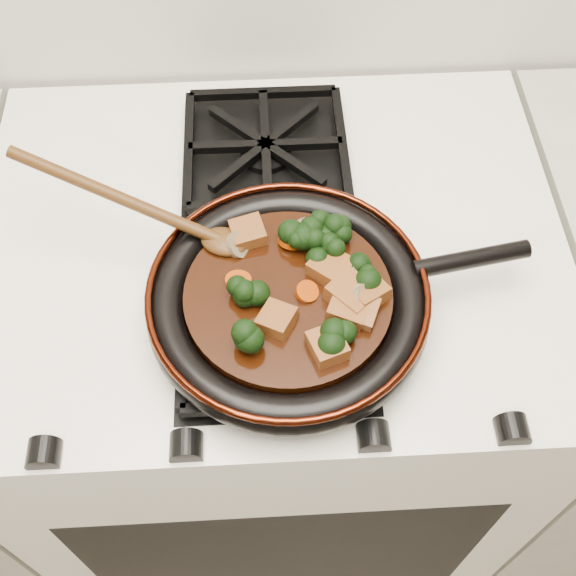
{
  "coord_description": "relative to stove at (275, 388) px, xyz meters",
  "views": [
    {
      "loc": [
        -0.01,
        1.12,
        1.64
      ],
      "look_at": [
        0.02,
        1.56,
        0.97
      ],
      "focal_mm": 45.0,
      "sensor_mm": 36.0,
      "label": 1
    }
  ],
  "objects": [
    {
      "name": "tofu_cube_6",
      "position": [
        0.09,
        -0.16,
        0.52
      ],
      "size": [
        0.05,
        0.05,
        0.03
      ],
      "primitive_type": "cube",
      "rotation": [
        0.1,
        -0.1,
        1.17
      ],
      "color": "brown",
      "rests_on": "braising_sauce"
    },
    {
      "name": "broccoli_floret_1",
      "position": [
        0.03,
        -0.06,
        0.52
      ],
      "size": [
        0.07,
        0.08,
        0.06
      ],
      "primitive_type": null,
      "rotation": [
        0.03,
        0.17,
        1.84
      ],
      "color": "black",
      "rests_on": "braising_sauce"
    },
    {
      "name": "mushroom_slice_4",
      "position": [
        0.1,
        -0.11,
        0.52
      ],
      "size": [
        0.04,
        0.05,
        0.03
      ],
      "primitive_type": "cylinder",
      "rotation": [
        0.64,
        0.0,
        1.2
      ],
      "color": "brown",
      "rests_on": "braising_sauce"
    },
    {
      "name": "burner_grate_back",
      "position": [
        0.0,
        0.14,
        0.46
      ],
      "size": [
        0.23,
        0.23,
        0.03
      ],
      "primitive_type": null,
      "color": "black",
      "rests_on": "stove"
    },
    {
      "name": "mushroom_slice_1",
      "position": [
        0.1,
        -0.15,
        0.52
      ],
      "size": [
        0.04,
        0.04,
        0.03
      ],
      "primitive_type": "cylinder",
      "rotation": [
        0.9,
        0.0,
        1.32
      ],
      "color": "brown",
      "rests_on": "braising_sauce"
    },
    {
      "name": "tofu_cube_3",
      "position": [
        0.07,
        -0.1,
        0.52
      ],
      "size": [
        0.06,
        0.06,
        0.03
      ],
      "primitive_type": "cube",
      "rotation": [
        -0.08,
        0.03,
        0.84
      ],
      "color": "brown",
      "rests_on": "braising_sauce"
    },
    {
      "name": "tofu_cube_5",
      "position": [
        0.08,
        -0.15,
        0.52
      ],
      "size": [
        0.05,
        0.05,
        0.03
      ],
      "primitive_type": "cube",
      "rotation": [
        0.09,
        0.01,
        1.17
      ],
      "color": "brown",
      "rests_on": "braising_sauce"
    },
    {
      "name": "tofu_cube_2",
      "position": [
        -0.03,
        -0.04,
        0.52
      ],
      "size": [
        0.05,
        0.05,
        0.02
      ],
      "primitive_type": "cube",
      "rotation": [
        -0.07,
        -0.01,
        1.81
      ],
      "color": "brown",
      "rests_on": "braising_sauce"
    },
    {
      "name": "skillet",
      "position": [
        0.02,
        -0.13,
        0.49
      ],
      "size": [
        0.45,
        0.32,
        0.05
      ],
      "rotation": [
        0.0,
        0.0,
        0.17
      ],
      "color": "black",
      "rests_on": "burner_grate_front"
    },
    {
      "name": "tofu_cube_7",
      "position": [
        0.09,
        -0.14,
        0.52
      ],
      "size": [
        0.07,
        0.06,
        0.03
      ],
      "primitive_type": "cube",
      "rotation": [
        0.07,
        0.06,
        0.79
      ],
      "color": "brown",
      "rests_on": "braising_sauce"
    },
    {
      "name": "broccoli_floret_6",
      "position": [
        0.09,
        -0.11,
        0.52
      ],
      "size": [
        0.09,
        0.09,
        0.06
      ],
      "primitive_type": null,
      "rotation": [
        0.13,
        -0.03,
        0.73
      ],
      "color": "black",
      "rests_on": "braising_sauce"
    },
    {
      "name": "carrot_coin_1",
      "position": [
        0.02,
        -0.05,
        0.51
      ],
      "size": [
        0.03,
        0.03,
        0.02
      ],
      "primitive_type": "cylinder",
      "rotation": [
        -0.24,
        0.19,
        0.0
      ],
      "color": "#A23704",
      "rests_on": "braising_sauce"
    },
    {
      "name": "mushroom_slice_2",
      "position": [
        0.04,
        -0.05,
        0.52
      ],
      "size": [
        0.03,
        0.04,
        0.03
      ],
      "primitive_type": "cylinder",
      "rotation": [
        0.94,
        0.0,
        1.6
      ],
      "color": "brown",
      "rests_on": "braising_sauce"
    },
    {
      "name": "broccoli_floret_4",
      "position": [
        0.06,
        -0.06,
        0.52
      ],
      "size": [
        0.09,
        0.08,
        0.07
      ],
      "primitive_type": null,
      "rotation": [
        -0.14,
        0.2,
        2.06
      ],
      "color": "black",
      "rests_on": "braising_sauce"
    },
    {
      "name": "broccoli_floret_7",
      "position": [
        -0.02,
        -0.2,
        0.52
      ],
      "size": [
        0.09,
        0.09,
        0.07
      ],
      "primitive_type": null,
      "rotation": [
        0.22,
        -0.02,
        0.7
      ],
      "color": "black",
      "rests_on": "braising_sauce"
    },
    {
      "name": "carrot_coin_3",
      "position": [
        -0.04,
        -0.11,
        0.51
      ],
      "size": [
        0.03,
        0.03,
        0.01
      ],
      "primitive_type": "cylinder",
      "rotation": [
        -0.21,
        0.06,
        0.0
      ],
      "color": "#A23704",
      "rests_on": "braising_sauce"
    },
    {
      "name": "carrot_coin_0",
      "position": [
        0.04,
        -0.13,
        0.51
      ],
      "size": [
        0.03,
        0.03,
        0.02
      ],
      "primitive_type": "cylinder",
      "rotation": [
        0.25,
        0.31,
        0.0
      ],
      "color": "#A23704",
      "rests_on": "braising_sauce"
    },
    {
      "name": "tofu_cube_0",
      "position": [
        0.05,
        -0.2,
        0.52
      ],
      "size": [
        0.05,
        0.05,
        0.02
      ],
      "primitive_type": "cube",
      "rotation": [
        -0.0,
        0.04,
        1.92
      ],
      "color": "brown",
      "rests_on": "braising_sauce"
    },
    {
      "name": "broccoli_floret_0",
      "position": [
        0.07,
        -0.2,
        0.52
      ],
      "size": [
        0.08,
        0.09,
        0.07
      ],
      "primitive_type": null,
      "rotation": [
        0.12,
        0.08,
        2.71
      ],
      "color": "black",
      "rests_on": "braising_sauce"
    },
    {
      "name": "broccoli_floret_2",
      "position": [
        0.06,
        -0.08,
        0.52
      ],
      "size": [
        0.08,
        0.08,
        0.06
      ],
      "primitive_type": null,
      "rotation": [
        0.17,
        -0.05,
        2.53
      ],
      "color": "black",
      "rests_on": "braising_sauce"
    },
    {
      "name": "stove",
      "position": [
        0.0,
        0.0,
        0.0
      ],
      "size": [
        0.76,
        0.6,
        0.9
      ],
      "primitive_type": "cube",
      "color": "white",
      "rests_on": "ground"
    },
    {
      "name": "mushroom_slice_3",
      "position": [
        -0.04,
        -0.06,
        0.52
      ],
      "size": [
        0.04,
        0.04,
        0.03
      ],
      "primitive_type": "cylinder",
      "rotation": [
        0.82,
        0.0,
        1.08
      ],
      "color": "brown",
      "rests_on": "braising_sauce"
    },
    {
      "name": "braising_sauce",
      "position": [
        0.02,
        -0.13,
        0.5
      ],
      "size": [
        0.24,
        0.24,
        0.02
      ],
      "primitive_type": "cylinder",
      "color": "black",
      "rests_on": "skillet"
    },
    {
      "name": "tofu_cube_1",
      "position": [
        0.1,
        -0.13,
        0.52
      ],
      "size": [
        0.06,
        0.06,
        0.03
      ],
      "primitive_type": "cube",
      "rotation": [
        -0.09,
        0.07,
        0.55
      ],
      "color": "brown",
      "rests_on": "braising_sauce"
    },
    {
      "name": "tofu_cube_4",
      "position": [
        0.0,
        -0.16,
        0.52
      ],
      "size": [
        0.05,
        0.05,
        0.02
      ],
      "primitive_type": "cube",
      "rotation": [
        0.04,
        0.1,
        2.63
      ],
      "color": "brown",
      "rests_on": "braising_sauce"
    },
    {
      "name": "broccoli_floret_5",
      "position": [
        0.07,
        -0.04,
        0.52
      ],
      "size": [
        0.09,
        0.08,
        0.06
      ],
      "primitive_type": null,
      "rotation": [
        0.07,
        -0.24,
        2.5
      ],
      "color": "black",
      "rests_on": "braising_sauce"
    },
    {
      "name": "broccoli_floret_3",
      "position": [
        -0.03,
        -0.13,
        0.52
      ],
      "size": [
        0.08,
        0.08,
        0.07
      ],
      "primitive_type": null,
      "rotation": [
        0.22,
        0.15,
        1.99
      ],
      "color": "black",
      "rests_on": "braising_sauce"
    },
    {
      "name": "wooden_spoon",
      "position": [
        -0.13,
        -0.03,
        0.54
      ],
      "size": [
        0.16,
        0.08,
        0.26
      ],
      "rotation": [
        0.0,
        0.0,
        2.8
      ],
      "color": "#46290F",
      "rests_on": "braising_sauce"
    },
    {
      "name": "carrot_coin_2",
      "position": [
        0.06,
        -0.07,
        0.51
      ],
      "size": [
        0.03,
        0.03,
        0.01
      ],
      "primitive_type": "cylinder",
      "rotation": [
        0.05,
        -0.21,
        0.0
      ],
      "color": "#A23704",
      "rests_on": "braising_sauce"
    },
    {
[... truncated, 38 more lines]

